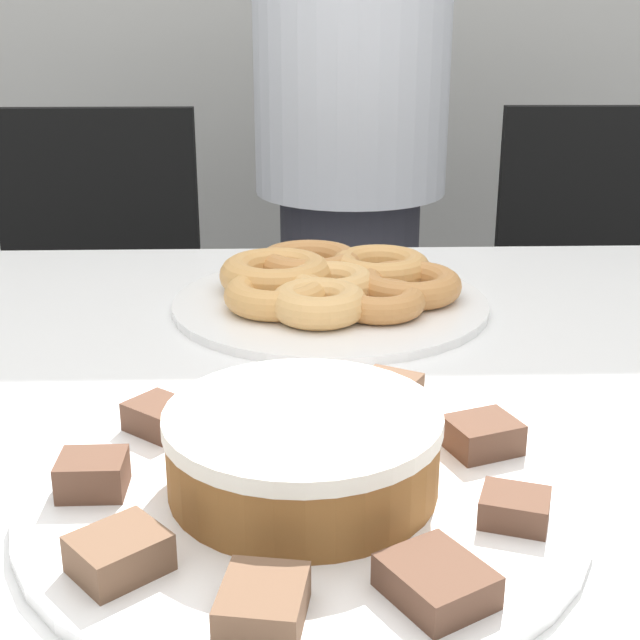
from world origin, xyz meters
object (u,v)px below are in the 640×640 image
Objects in this scene: plate_donuts at (330,303)px; office_chair_left at (95,364)px; office_chair_right at (603,358)px; person_standing at (350,163)px; frosted_cake at (303,449)px; plate_cake at (303,493)px.

office_chair_left is at bearing 124.06° from plate_donuts.
office_chair_right is at bearing -0.05° from office_chair_left.
office_chair_right is (0.50, -0.08, -0.37)m from person_standing.
office_chair_left is 0.84m from plate_donuts.
frosted_cake is at bearing -69.71° from office_chair_left.
office_chair_left is 2.49× the size of plate_donuts.
frosted_cake is (-0.00, 0.00, 0.03)m from plate_cake.
person_standing is 0.73m from plate_donuts.
person_standing is 7.99× the size of frosted_cake.
plate_donuts is 1.88× the size of frosted_cake.
office_chair_left reaches higher than plate_cake.
office_chair_left is at bearing -178.62° from office_chair_right.
plate_cake is at bearing -118.41° from office_chair_right.
person_standing is at bearing 171.79° from office_chair_right.
frosted_cake is at bearing -95.01° from plate_donuts.
office_chair_right is 4.68× the size of frosted_cake.
office_chair_left is 4.68× the size of frosted_cake.
plate_cake is (-0.11, -1.14, -0.04)m from person_standing.
plate_donuts is (0.43, -0.64, 0.33)m from office_chair_left.
plate_donuts is at bearing -56.00° from office_chair_left.
person_standing reaches higher than frosted_cake.
office_chair_right reaches higher than plate_cake.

